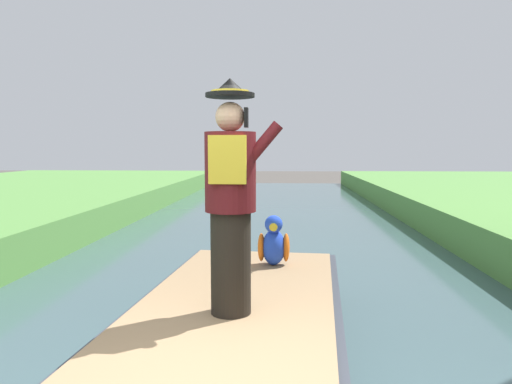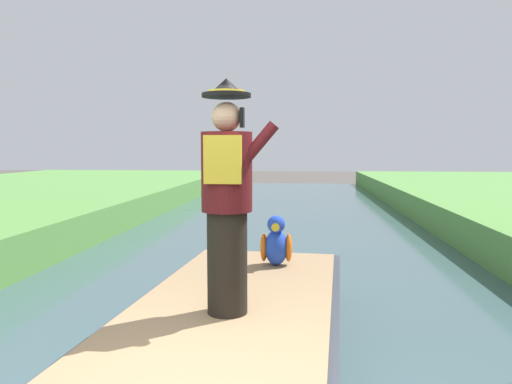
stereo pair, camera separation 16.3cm
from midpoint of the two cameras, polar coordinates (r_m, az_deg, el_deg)
boat at (r=4.37m, az=-3.35°, el=-16.55°), size 2.12×4.33×0.61m
person_pirate at (r=3.73m, az=-4.27°, el=-0.73°), size 0.61×0.42×1.85m
parrot_plush at (r=5.38m, az=1.26°, el=-6.19°), size 0.36×0.35×0.57m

